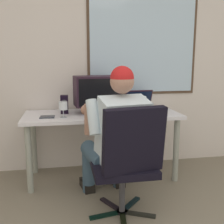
# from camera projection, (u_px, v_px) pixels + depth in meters

# --- Properties ---
(wall_rear) EXTENTS (5.44, 0.08, 2.86)m
(wall_rear) POSITION_uv_depth(u_px,v_px,m) (84.00, 45.00, 3.14)
(wall_rear) COLOR silver
(wall_rear) RESTS_ON ground
(desk) EXTENTS (1.63, 0.63, 0.71)m
(desk) POSITION_uv_depth(u_px,v_px,m) (102.00, 122.00, 2.96)
(desk) COLOR gray
(desk) RESTS_ON ground
(office_chair) EXTENTS (0.57, 0.58, 0.95)m
(office_chair) POSITION_uv_depth(u_px,v_px,m) (128.00, 157.00, 2.15)
(office_chair) COLOR black
(office_chair) RESTS_ON ground
(person_seated) EXTENTS (0.59, 0.85, 1.23)m
(person_seated) POSITION_uv_depth(u_px,v_px,m) (116.00, 136.00, 2.37)
(person_seated) COLOR #354D61
(person_seated) RESTS_ON ground
(crt_monitor) EXTENTS (0.49, 0.32, 0.39)m
(crt_monitor) POSITION_uv_depth(u_px,v_px,m) (97.00, 91.00, 2.93)
(crt_monitor) COLOR beige
(crt_monitor) RESTS_ON desk
(laptop) EXTENTS (0.32, 0.33, 0.22)m
(laptop) POSITION_uv_depth(u_px,v_px,m) (141.00, 105.00, 3.08)
(laptop) COLOR black
(laptop) RESTS_ON desk
(wine_glass) EXTENTS (0.08, 0.08, 0.16)m
(wine_glass) POSITION_uv_depth(u_px,v_px,m) (63.00, 106.00, 2.71)
(wine_glass) COLOR silver
(wine_glass) RESTS_ON desk
(desk_speaker) EXTENTS (0.08, 0.10, 0.19)m
(desk_speaker) POSITION_uv_depth(u_px,v_px,m) (64.00, 104.00, 2.93)
(desk_speaker) COLOR black
(desk_speaker) RESTS_ON desk
(cd_case) EXTENTS (0.15, 0.13, 0.01)m
(cd_case) POSITION_uv_depth(u_px,v_px,m) (47.00, 117.00, 2.74)
(cd_case) COLOR #242A35
(cd_case) RESTS_ON desk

